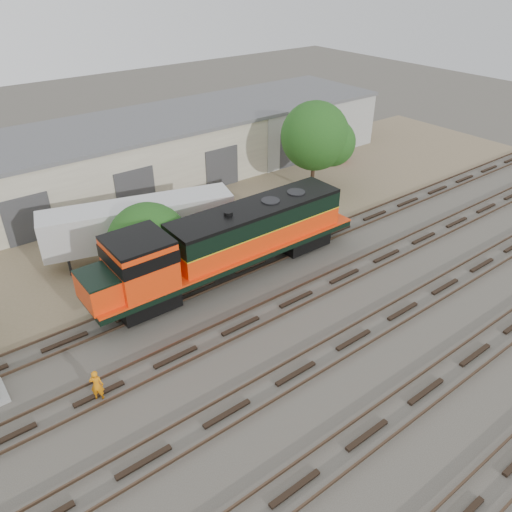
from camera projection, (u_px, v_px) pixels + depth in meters
ground at (258, 342)px, 25.96m from camera, size 140.00×140.00×0.00m
dirt_strip at (131, 232)px, 36.13m from camera, size 80.00×16.00×0.02m
tracks at (296, 373)px, 23.88m from camera, size 80.00×20.40×0.28m
warehouse at (84, 166)px, 40.19m from camera, size 58.40×10.40×5.30m
locomotive at (225, 243)px, 29.86m from camera, size 18.03×3.16×4.33m
worker at (97, 385)px, 22.23m from camera, size 0.72×0.66×1.65m
semi_trailer at (144, 222)px, 32.39m from camera, size 12.42×5.66×3.76m
dumpster_blue at (333, 151)px, 48.88m from camera, size 2.03×1.97×1.50m
dumpster_red at (338, 154)px, 48.22m from camera, size 1.81×1.74×1.40m
tree_mid at (154, 245)px, 30.36m from camera, size 5.30×5.05×5.05m
tree_east at (319, 138)px, 40.28m from camera, size 5.83×5.55×7.50m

